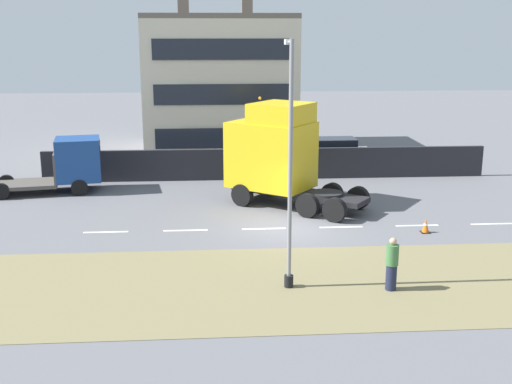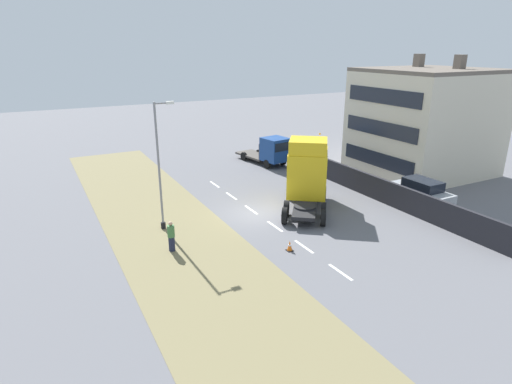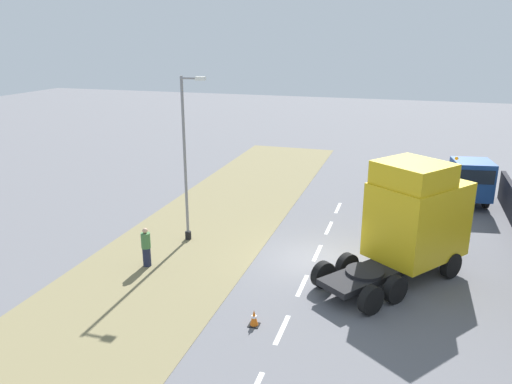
% 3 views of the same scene
% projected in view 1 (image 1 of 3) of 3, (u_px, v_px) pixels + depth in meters
% --- Properties ---
extents(ground_plane, '(120.00, 120.00, 0.00)m').
position_uv_depth(ground_plane, '(286.00, 228.00, 26.30)').
color(ground_plane, slate).
rests_on(ground_plane, ground).
extents(grass_verge, '(7.00, 44.00, 0.01)m').
position_uv_depth(grass_verge, '(307.00, 284.00, 20.50)').
color(grass_verge, olive).
rests_on(grass_verge, ground).
extents(lane_markings, '(0.16, 17.80, 0.00)m').
position_uv_depth(lane_markings, '(303.00, 228.00, 26.35)').
color(lane_markings, white).
rests_on(lane_markings, ground).
extents(boundary_wall, '(0.25, 24.00, 1.68)m').
position_uv_depth(boundary_wall, '(267.00, 164.00, 34.80)').
color(boundary_wall, '#232328').
rests_on(boundary_wall, ground).
extents(building_block, '(10.16, 9.24, 9.94)m').
position_uv_depth(building_block, '(220.00, 85.00, 42.04)').
color(building_block, beige).
rests_on(building_block, ground).
extents(lorry_cab, '(5.86, 6.56, 4.85)m').
position_uv_depth(lorry_cab, '(276.00, 154.00, 29.51)').
color(lorry_cab, black).
rests_on(lorry_cab, ground).
extents(flatbed_truck, '(2.96, 6.33, 2.69)m').
position_uv_depth(flatbed_truck, '(68.00, 164.00, 31.97)').
color(flatbed_truck, navy).
rests_on(flatbed_truck, ground).
extents(parked_car, '(1.94, 4.51, 1.92)m').
position_uv_depth(parked_car, '(332.00, 155.00, 36.74)').
color(parked_car, '#9EA3A8').
rests_on(parked_car, ground).
extents(lamp_post, '(1.26, 0.29, 7.65)m').
position_uv_depth(lamp_post, '(290.00, 175.00, 19.48)').
color(lamp_post, black).
rests_on(lamp_post, ground).
extents(pedestrian, '(0.39, 0.39, 1.71)m').
position_uv_depth(pedestrian, '(392.00, 265.00, 19.86)').
color(pedestrian, '#1E233D').
rests_on(pedestrian, ground).
extents(traffic_cone_lead, '(0.36, 0.36, 0.58)m').
position_uv_depth(traffic_cone_lead, '(426.00, 226.00, 25.68)').
color(traffic_cone_lead, black).
rests_on(traffic_cone_lead, ground).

